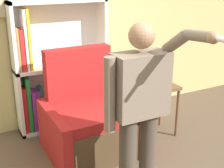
{
  "coord_description": "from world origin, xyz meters",
  "views": [
    {
      "loc": [
        -1.2,
        -1.8,
        1.94
      ],
      "look_at": [
        0.07,
        0.63,
        0.96
      ],
      "focal_mm": 50.0,
      "sensor_mm": 36.0,
      "label": 1
    }
  ],
  "objects_px": {
    "armchair": "(89,121)",
    "table_lamp": "(161,59)",
    "bookcase": "(51,71)",
    "person_standing": "(140,105)",
    "side_table": "(159,95)"
  },
  "relations": [
    {
      "from": "armchair",
      "to": "table_lamp",
      "type": "relative_size",
      "value": 2.48
    },
    {
      "from": "bookcase",
      "to": "person_standing",
      "type": "height_order",
      "value": "bookcase"
    },
    {
      "from": "person_standing",
      "to": "table_lamp",
      "type": "xyz_separation_m",
      "value": [
        0.86,
        0.91,
        0.07
      ]
    },
    {
      "from": "armchair",
      "to": "table_lamp",
      "type": "bearing_deg",
      "value": -4.33
    },
    {
      "from": "table_lamp",
      "to": "person_standing",
      "type": "bearing_deg",
      "value": -133.59
    },
    {
      "from": "bookcase",
      "to": "person_standing",
      "type": "distance_m",
      "value": 1.72
    },
    {
      "from": "person_standing",
      "to": "table_lamp",
      "type": "relative_size",
      "value": 3.46
    },
    {
      "from": "bookcase",
      "to": "table_lamp",
      "type": "bearing_deg",
      "value": -35.83
    },
    {
      "from": "side_table",
      "to": "table_lamp",
      "type": "height_order",
      "value": "table_lamp"
    },
    {
      "from": "side_table",
      "to": "person_standing",
      "type": "bearing_deg",
      "value": -133.59
    },
    {
      "from": "bookcase",
      "to": "armchair",
      "type": "height_order",
      "value": "bookcase"
    },
    {
      "from": "side_table",
      "to": "table_lamp",
      "type": "relative_size",
      "value": 1.42
    },
    {
      "from": "bookcase",
      "to": "armchair",
      "type": "relative_size",
      "value": 1.44
    },
    {
      "from": "person_standing",
      "to": "side_table",
      "type": "bearing_deg",
      "value": 46.41
    },
    {
      "from": "armchair",
      "to": "person_standing",
      "type": "bearing_deg",
      "value": -87.46
    }
  ]
}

